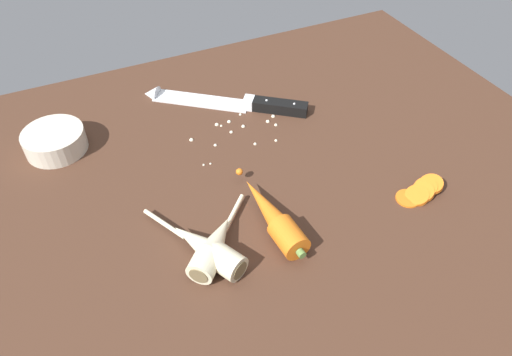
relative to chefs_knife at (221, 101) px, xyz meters
The scene contains 8 objects.
ground_plane 22.91cm from the chefs_knife, 98.83° to the right, with size 120.00×90.00×4.00cm, color #42281C.
chefs_knife is the anchor object (origin of this frame).
whole_carrot 34.25cm from the chefs_knife, 98.32° to the right, with size 5.11×20.28×4.20cm.
parsnip_front 38.82cm from the chefs_knife, 115.01° to the right, with size 10.95×18.31×4.00cm.
parsnip_mid_left 38.37cm from the chefs_knife, 113.33° to the right, with size 13.57×13.86×4.00cm.
carrot_slice_stack 43.27cm from the chefs_knife, 62.20° to the right, with size 8.64×4.51×2.81cm.
prep_bowl 32.85cm from the chefs_knife, behind, with size 11.00×11.00×4.00cm.
mince_crumbs 9.33cm from the chefs_knife, 90.63° to the right, with size 18.24×11.67×0.81cm.
Camera 1 is at (-23.99, -53.64, 56.62)cm, focal length 33.06 mm.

